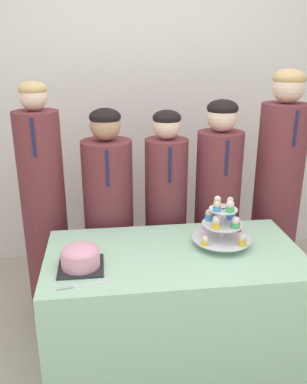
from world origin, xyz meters
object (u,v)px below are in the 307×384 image
at_px(round_cake, 80,256).
at_px(cake_knife, 75,287).
at_px(student_2, 166,219).
at_px(student_4, 276,198).
at_px(student_0, 45,213).
at_px(cupcake_stand, 223,224).
at_px(student_3, 217,213).
at_px(student_1, 109,222).

bearing_deg(round_cake, cake_knife, -96.81).
height_order(student_2, student_4, student_4).
xyz_separation_m(cake_knife, student_0, (-0.23, 0.83, 0.03)).
relative_size(cupcake_stand, student_0, 0.21).
bearing_deg(student_3, round_cake, -143.29).
distance_m(student_0, student_2, 0.79).
distance_m(student_0, student_1, 0.42).
relative_size(student_1, student_3, 0.97).
bearing_deg(student_3, student_1, 180.00).
bearing_deg(student_4, cake_knife, -147.80).
height_order(student_1, student_2, student_1).
bearing_deg(cupcake_stand, student_4, 43.55).
height_order(student_3, student_4, student_4).
bearing_deg(student_3, student_2, -180.00).
height_order(cake_knife, student_3, student_3).
bearing_deg(student_1, cake_knife, -101.86).
relative_size(student_0, student_2, 1.13).
height_order(student_0, student_1, student_0).
height_order(cupcake_stand, student_4, student_4).
bearing_deg(cake_knife, student_0, 96.35).
bearing_deg(cake_knife, student_3, 33.21).
height_order(round_cake, cupcake_stand, cupcake_stand).
height_order(round_cake, student_0, student_0).
relative_size(cake_knife, student_0, 0.16).
bearing_deg(round_cake, student_3, 36.71).
bearing_deg(round_cake, student_1, 76.83).
xyz_separation_m(cupcake_stand, student_1, (-0.61, 0.50, -0.18)).
bearing_deg(student_1, student_3, -0.00).
distance_m(round_cake, student_3, 1.10).
height_order(cupcake_stand, student_1, student_1).
relative_size(round_cake, cake_knife, 0.88).
relative_size(student_0, student_4, 0.97).
height_order(round_cake, student_3, student_3).
height_order(cake_knife, cupcake_stand, cupcake_stand).
relative_size(cake_knife, student_4, 0.16).
bearing_deg(cupcake_stand, student_3, 77.19).
height_order(student_1, student_3, student_3).
relative_size(student_2, student_4, 0.85).
bearing_deg(student_1, student_2, -0.00).
bearing_deg(student_4, student_3, -180.00).
xyz_separation_m(student_1, student_3, (0.72, -0.00, 0.03)).
distance_m(round_cake, cupcake_stand, 0.78).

